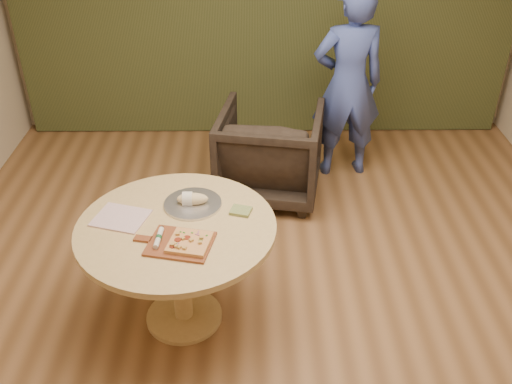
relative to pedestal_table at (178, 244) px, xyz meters
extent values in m
cube|color=olive|center=(0.58, -0.12, -0.62)|extent=(5.00, 6.00, 0.02)
cylinder|color=tan|center=(0.00, 0.00, -0.59)|extent=(0.49, 0.49, 0.03)
cylinder|color=tan|center=(0.00, 0.00, -0.25)|extent=(0.12, 0.12, 0.68)
cylinder|color=tan|center=(0.00, 0.00, 0.12)|extent=(1.18, 1.18, 0.04)
cube|color=brown|center=(0.05, -0.19, 0.15)|extent=(0.40, 0.35, 0.01)
cube|color=brown|center=(-0.17, -0.14, 0.15)|extent=(0.11, 0.07, 0.01)
cube|color=#E0A157|center=(0.10, -0.20, 0.17)|extent=(0.26, 0.26, 0.02)
cylinder|color=maroon|center=(0.08, -0.17, 0.18)|extent=(0.04, 0.04, 0.00)
cylinder|color=maroon|center=(0.03, -0.19, 0.18)|extent=(0.04, 0.04, 0.00)
cylinder|color=maroon|center=(0.01, -0.25, 0.18)|extent=(0.04, 0.04, 0.00)
cube|color=tan|center=(0.11, -0.20, 0.18)|extent=(0.03, 0.03, 0.01)
cube|color=tan|center=(0.03, -0.26, 0.18)|extent=(0.02, 0.02, 0.01)
cube|color=tan|center=(0.06, -0.19, 0.18)|extent=(0.02, 0.02, 0.01)
cube|color=tan|center=(0.05, -0.26, 0.18)|extent=(0.03, 0.03, 0.01)
cube|color=tan|center=(0.16, -0.22, 0.18)|extent=(0.02, 0.02, 0.01)
cube|color=tan|center=(0.03, -0.14, 0.18)|extent=(0.02, 0.02, 0.01)
cube|color=tan|center=(0.08, -0.27, 0.18)|extent=(0.03, 0.03, 0.01)
cube|color=tan|center=(0.16, -0.18, 0.18)|extent=(0.02, 0.02, 0.01)
cube|color=tan|center=(0.01, -0.24, 0.18)|extent=(0.02, 0.02, 0.01)
cube|color=#1F6914|center=(0.03, -0.23, 0.18)|extent=(0.01, 0.01, 0.00)
cube|color=#1F6914|center=(0.11, -0.13, 0.18)|extent=(0.01, 0.01, 0.00)
cube|color=#1F6914|center=(0.15, -0.20, 0.18)|extent=(0.01, 0.01, 0.00)
cube|color=#1F6914|center=(0.16, -0.20, 0.18)|extent=(0.01, 0.01, 0.00)
cube|color=#1F6914|center=(0.01, -0.26, 0.18)|extent=(0.01, 0.01, 0.00)
cube|color=#1F6914|center=(0.06, -0.13, 0.18)|extent=(0.01, 0.01, 0.00)
cube|color=#1F6914|center=(0.04, -0.12, 0.18)|extent=(0.01, 0.01, 0.00)
cube|color=#1F6914|center=(0.19, -0.15, 0.18)|extent=(0.01, 0.01, 0.00)
cube|color=#A55677|center=(0.14, -0.15, 0.18)|extent=(0.03, 0.02, 0.00)
cube|color=#A55677|center=(0.04, -0.23, 0.18)|extent=(0.02, 0.03, 0.00)
cube|color=#A55677|center=(0.02, -0.25, 0.18)|extent=(0.01, 0.03, 0.00)
cube|color=#A55677|center=(0.14, -0.12, 0.18)|extent=(0.01, 0.03, 0.00)
cylinder|color=beige|center=(-0.08, -0.16, 0.17)|extent=(0.04, 0.17, 0.03)
cylinder|color=#194C26|center=(-0.08, -0.16, 0.17)|extent=(0.04, 0.03, 0.03)
cube|color=silver|center=(-0.07, -0.07, 0.17)|extent=(0.02, 0.04, 0.00)
cube|color=white|center=(-0.33, 0.07, 0.15)|extent=(0.36, 0.33, 0.01)
cylinder|color=silver|center=(0.08, 0.21, 0.14)|extent=(0.35, 0.35, 0.01)
cylinder|color=silver|center=(0.08, 0.21, 0.15)|extent=(0.36, 0.36, 0.02)
ellipsoid|color=#DDC487|center=(0.08, 0.21, 0.18)|extent=(0.19, 0.08, 0.07)
cylinder|color=beige|center=(0.05, 0.21, 0.18)|extent=(0.06, 0.09, 0.09)
cube|color=#5B6A2F|center=(0.38, 0.13, 0.15)|extent=(0.14, 0.13, 0.02)
imported|color=black|center=(0.60, 1.53, -0.18)|extent=(0.95, 0.91, 0.86)
imported|color=#3E509C|center=(1.27, 1.90, 0.24)|extent=(0.67, 0.48, 1.70)
camera|label=1|loc=(0.44, -2.70, 2.10)|focal=40.00mm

